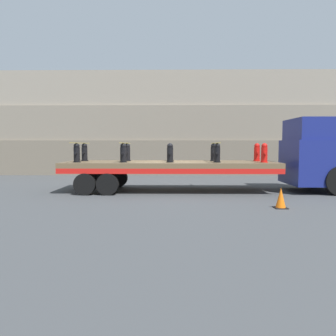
{
  "coord_description": "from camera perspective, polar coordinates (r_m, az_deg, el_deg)",
  "views": [
    {
      "loc": [
        0.14,
        -13.5,
        1.89
      ],
      "look_at": [
        -0.09,
        0.0,
        0.95
      ],
      "focal_mm": 35.0,
      "sensor_mm": 36.0,
      "label": 1
    }
  ],
  "objects": [
    {
      "name": "ground_plane",
      "position": [
        13.63,
        0.38,
        -4.0
      ],
      "size": [
        120.0,
        120.0,
        0.0
      ],
      "primitive_type": "plane",
      "color": "#3F4244"
    },
    {
      "name": "rock_cliff",
      "position": [
        22.15,
        0.62,
        7.62
      ],
      "size": [
        60.0,
        3.3,
        6.6
      ],
      "color": "#706656",
      "rests_on": "ground_plane"
    },
    {
      "name": "truck_cab",
      "position": [
        14.74,
        24.59,
        2.02
      ],
      "size": [
        2.31,
        2.57,
        2.97
      ],
      "color": "navy",
      "rests_on": "ground_plane"
    },
    {
      "name": "flatbed_trailer",
      "position": [
        13.54,
        -1.4,
        0.21
      ],
      "size": [
        8.62,
        2.67,
        1.22
      ],
      "color": "brown",
      "rests_on": "ground_plane"
    },
    {
      "name": "fire_hydrant_black_near_0",
      "position": [
        13.49,
        -15.61,
        2.52
      ],
      "size": [
        0.31,
        0.46,
        0.76
      ],
      "color": "black",
      "rests_on": "flatbed_trailer"
    },
    {
      "name": "fire_hydrant_black_far_0",
      "position": [
        14.59,
        -14.33,
        2.64
      ],
      "size": [
        0.31,
        0.46,
        0.76
      ],
      "color": "black",
      "rests_on": "flatbed_trailer"
    },
    {
      "name": "fire_hydrant_black_near_1",
      "position": [
        13.09,
        -7.79,
        2.59
      ],
      "size": [
        0.31,
        0.46,
        0.76
      ],
      "color": "black",
      "rests_on": "flatbed_trailer"
    },
    {
      "name": "fire_hydrant_black_far_1",
      "position": [
        14.21,
        -7.1,
        2.71
      ],
      "size": [
        0.31,
        0.46,
        0.76
      ],
      "color": "black",
      "rests_on": "flatbed_trailer"
    },
    {
      "name": "fire_hydrant_black_near_2",
      "position": [
        12.93,
        0.36,
        2.61
      ],
      "size": [
        0.31,
        0.46,
        0.76
      ],
      "color": "black",
      "rests_on": "flatbed_trailer"
    },
    {
      "name": "fire_hydrant_black_far_2",
      "position": [
        14.07,
        0.41,
        2.72
      ],
      "size": [
        0.31,
        0.46,
        0.76
      ],
      "color": "black",
      "rests_on": "flatbed_trailer"
    },
    {
      "name": "fire_hydrant_black_near_3",
      "position": [
        13.05,
        8.54,
        2.58
      ],
      "size": [
        0.31,
        0.46,
        0.76
      ],
      "color": "black",
      "rests_on": "flatbed_trailer"
    },
    {
      "name": "fire_hydrant_black_far_3",
      "position": [
        14.17,
        7.93,
        2.69
      ],
      "size": [
        0.31,
        0.46,
        0.76
      ],
      "color": "black",
      "rests_on": "flatbed_trailer"
    },
    {
      "name": "fire_hydrant_red_near_4",
      "position": [
        13.42,
        16.42,
        2.5
      ],
      "size": [
        0.31,
        0.46,
        0.76
      ],
      "color": "red",
      "rests_on": "flatbed_trailer"
    },
    {
      "name": "fire_hydrant_red_far_4",
      "position": [
        14.51,
        15.22,
        2.62
      ],
      "size": [
        0.31,
        0.46,
        0.76
      ],
      "color": "red",
      "rests_on": "flatbed_trailer"
    },
    {
      "name": "cargo_strap_rear",
      "position": [
        14.04,
        -14.98,
        4.22
      ],
      "size": [
        0.05,
        2.78,
        0.01
      ],
      "color": "yellow",
      "rests_on": "fire_hydrant_black_near_0"
    },
    {
      "name": "cargo_strap_middle",
      "position": [
        13.64,
        -7.45,
        4.34
      ],
      "size": [
        0.05,
        2.78,
        0.01
      ],
      "color": "yellow",
      "rests_on": "fire_hydrant_black_near_1"
    },
    {
      "name": "cargo_strap_front",
      "position": [
        13.61,
        8.24,
        4.33
      ],
      "size": [
        0.05,
        2.78,
        0.01
      ],
      "color": "yellow",
      "rests_on": "fire_hydrant_black_near_3"
    },
    {
      "name": "traffic_cone",
      "position": [
        10.43,
        19.05,
        -4.98
      ],
      "size": [
        0.38,
        0.38,
        0.63
      ],
      "color": "black",
      "rests_on": "ground_plane"
    }
  ]
}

